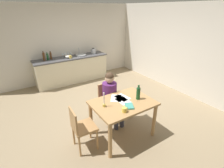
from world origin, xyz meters
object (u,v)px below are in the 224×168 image
(wine_bottle_on_table, at_px, (138,93))
(mixing_bowl, at_px, (68,56))
(coffee_mug, at_px, (124,110))
(chair_side_empty, at_px, (81,127))
(bottle_vinegar, at_px, (48,57))
(person_seated, at_px, (111,95))
(stovetop_kettle, at_px, (93,51))
(bottle_oil, at_px, (44,57))
(candlestick, at_px, (104,103))
(dining_table, at_px, (123,108))
(bottle_wine_red, at_px, (51,56))
(wine_glass_by_kettle, at_px, (68,53))
(wine_glass_back_right, at_px, (63,54))
(sink_unit, at_px, (81,55))
(wine_glass_near_sink, at_px, (71,53))
(book_magazine, at_px, (129,106))
(wine_glass_back_left, at_px, (65,54))
(teacup_on_counter, at_px, (70,57))
(chair_at_table, at_px, (108,100))

(wine_bottle_on_table, bearing_deg, mixing_bowl, 95.01)
(coffee_mug, relative_size, wine_bottle_on_table, 0.39)
(chair_side_empty, bearing_deg, bottle_vinegar, 85.45)
(person_seated, distance_m, stovetop_kettle, 2.91)
(bottle_oil, bearing_deg, candlestick, -84.27)
(coffee_mug, bearing_deg, dining_table, 57.98)
(candlestick, bearing_deg, dining_table, -9.67)
(dining_table, relative_size, wine_bottle_on_table, 3.87)
(bottle_vinegar, bearing_deg, bottle_wine_red, 14.50)
(bottle_wine_red, distance_m, mixing_bowl, 0.54)
(coffee_mug, relative_size, wine_glass_by_kettle, 0.76)
(wine_glass_back_right, bearing_deg, wine_bottle_on_table, -83.54)
(wine_glass_by_kettle, bearing_deg, person_seated, -90.91)
(sink_unit, bearing_deg, stovetop_kettle, -0.48)
(person_seated, bearing_deg, wine_glass_near_sink, 87.11)
(bottle_wine_red, height_order, mixing_bowl, bottle_wine_red)
(sink_unit, relative_size, wine_glass_back_right, 2.34)
(coffee_mug, bearing_deg, wine_glass_by_kettle, 85.59)
(person_seated, distance_m, wine_glass_by_kettle, 2.90)
(bottle_wine_red, distance_m, wine_glass_by_kettle, 0.59)
(candlestick, xyz_separation_m, wine_glass_near_sink, (0.59, 3.34, 0.14))
(sink_unit, distance_m, stovetop_kettle, 0.50)
(bottle_wine_red, bearing_deg, book_magazine, -82.19)
(person_seated, distance_m, wine_glass_back_right, 2.90)
(person_seated, xyz_separation_m, mixing_bowl, (-0.03, 2.68, 0.27))
(dining_table, height_order, wine_glass_back_right, wine_glass_back_right)
(stovetop_kettle, distance_m, wine_glass_back_left, 1.02)
(coffee_mug, xyz_separation_m, stovetop_kettle, (1.20, 3.53, 0.17))
(teacup_on_counter, bearing_deg, mixing_bowl, 117.47)
(wine_bottle_on_table, bearing_deg, stovetop_kettle, 78.01)
(stovetop_kettle, xyz_separation_m, wine_glass_near_sink, (-0.82, 0.15, 0.01))
(chair_side_empty, relative_size, teacup_on_counter, 7.88)
(person_seated, height_order, bottle_wine_red, person_seated)
(bottle_wine_red, bearing_deg, person_seated, -79.05)
(wine_glass_near_sink, bearing_deg, chair_at_table, -93.10)
(candlestick, xyz_separation_m, wine_bottle_on_table, (0.70, -0.13, 0.05))
(wine_glass_near_sink, bearing_deg, chair_side_empty, -107.76)
(chair_side_empty, bearing_deg, sink_unit, 66.39)
(bottle_oil, bearing_deg, mixing_bowl, -8.26)
(bottle_oil, xyz_separation_m, mixing_bowl, (0.74, -0.11, -0.08))
(coffee_mug, distance_m, bottle_wine_red, 3.64)
(chair_at_table, distance_m, bottle_oil, 2.80)
(wine_bottle_on_table, bearing_deg, dining_table, 169.13)
(bottle_oil, bearing_deg, wine_glass_back_right, 8.24)
(dining_table, height_order, chair_at_table, chair_at_table)
(wine_glass_by_kettle, height_order, wine_glass_back_right, same)
(person_seated, bearing_deg, stovetop_kettle, 70.59)
(person_seated, xyz_separation_m, wine_glass_back_right, (-0.13, 2.88, 0.33))
(chair_at_table, xyz_separation_m, stovetop_kettle, (0.96, 2.58, 0.51))
(wine_glass_back_right, bearing_deg, coffee_mug, -91.62)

